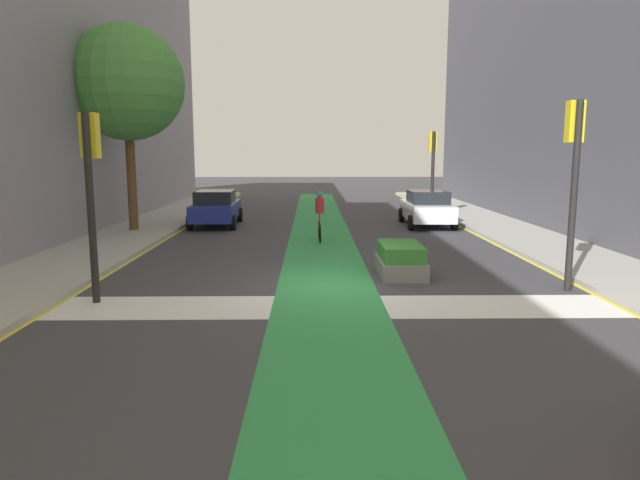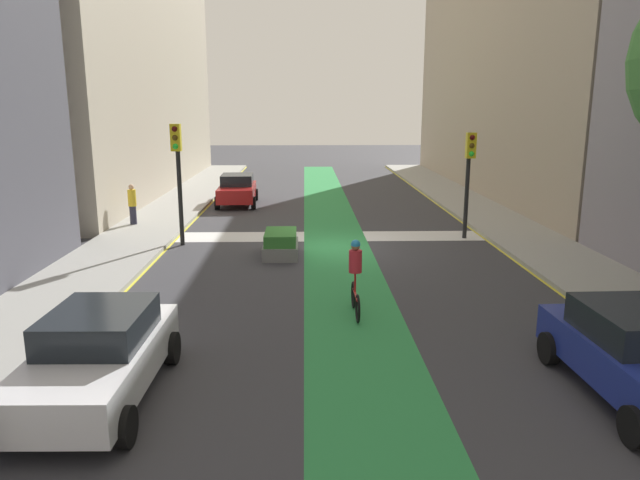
% 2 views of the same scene
% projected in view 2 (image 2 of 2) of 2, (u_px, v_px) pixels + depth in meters
% --- Properties ---
extents(ground_plane, '(120.00, 120.00, 0.00)m').
position_uv_depth(ground_plane, '(332.00, 248.00, 21.21)').
color(ground_plane, '#38383D').
extents(bike_lane_paint, '(2.40, 60.00, 0.01)m').
position_uv_depth(bike_lane_paint, '(337.00, 248.00, 21.21)').
color(bike_lane_paint, '#2D8C47').
rests_on(bike_lane_paint, ground_plane).
extents(crosswalk_band, '(12.00, 1.80, 0.01)m').
position_uv_depth(crosswalk_band, '(330.00, 236.00, 23.16)').
color(crosswalk_band, silver).
rests_on(crosswalk_band, ground_plane).
extents(sidewalk_left, '(3.00, 60.00, 0.15)m').
position_uv_depth(sidewalk_left, '(537.00, 245.00, 21.38)').
color(sidewalk_left, '#9E9E99').
rests_on(sidewalk_left, ground_plane).
extents(curb_stripe_left, '(0.16, 60.00, 0.01)m').
position_uv_depth(curb_stripe_left, '(497.00, 247.00, 21.36)').
color(curb_stripe_left, yellow).
rests_on(curb_stripe_left, ground_plane).
extents(sidewalk_right, '(3.00, 60.00, 0.15)m').
position_uv_depth(sidewalk_right, '(124.00, 247.00, 21.00)').
color(sidewalk_right, '#9E9E99').
rests_on(sidewalk_right, ground_plane).
extents(curb_stripe_right, '(0.16, 60.00, 0.01)m').
position_uv_depth(curb_stripe_right, '(166.00, 249.00, 21.05)').
color(curb_stripe_right, yellow).
rests_on(curb_stripe_right, ground_plane).
extents(traffic_signal_near_right, '(0.35, 0.52, 4.41)m').
position_uv_depth(traffic_signal_near_right, '(178.00, 162.00, 20.92)').
color(traffic_signal_near_right, black).
rests_on(traffic_signal_near_right, ground_plane).
extents(traffic_signal_near_left, '(0.35, 0.52, 4.06)m').
position_uv_depth(traffic_signal_near_left, '(469.00, 165.00, 22.12)').
color(traffic_signal_near_left, black).
rests_on(traffic_signal_near_left, ground_plane).
extents(car_red_right_near, '(2.15, 4.26, 1.57)m').
position_uv_depth(car_red_right_near, '(237.00, 189.00, 30.59)').
color(car_red_right_near, '#A51919').
rests_on(car_red_right_near, ground_plane).
extents(car_blue_left_far, '(2.12, 4.25, 1.57)m').
position_uv_depth(car_blue_left_far, '(638.00, 354.00, 10.14)').
color(car_blue_left_far, navy).
rests_on(car_blue_left_far, ground_plane).
extents(car_white_right_far, '(2.08, 4.23, 1.57)m').
position_uv_depth(car_white_right_far, '(98.00, 355.00, 10.09)').
color(car_white_right_far, silver).
rests_on(car_white_right_far, ground_plane).
extents(cyclist_in_lane, '(0.32, 1.73, 1.86)m').
position_uv_depth(cyclist_in_lane, '(355.00, 276.00, 14.26)').
color(cyclist_in_lane, black).
rests_on(cyclist_in_lane, ground_plane).
extents(pedestrian_sidewalk_right_a, '(0.34, 0.34, 1.69)m').
position_uv_depth(pedestrian_sidewalk_right_a, '(132.00, 204.00, 24.64)').
color(pedestrian_sidewalk_right_a, '#262638').
rests_on(pedestrian_sidewalk_right_a, sidewalk_right).
extents(median_planter, '(1.17, 2.00, 0.85)m').
position_uv_depth(median_planter, '(281.00, 244.00, 20.04)').
color(median_planter, slate).
rests_on(median_planter, ground_plane).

